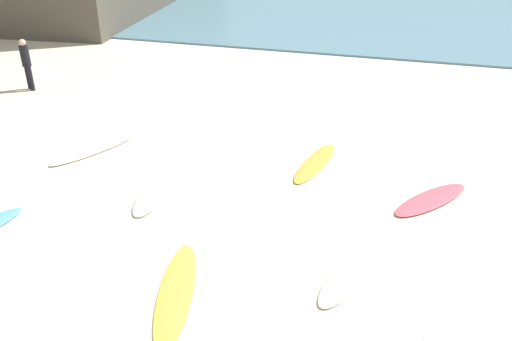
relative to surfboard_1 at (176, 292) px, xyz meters
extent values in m
plane|color=beige|center=(-1.27, 0.39, -0.03)|extent=(120.00, 120.00, 0.00)
ellipsoid|color=yellow|center=(0.00, 0.00, 0.00)|extent=(1.20, 2.62, 0.06)
ellipsoid|color=#D24B59|center=(3.92, 4.14, 0.00)|extent=(1.77, 2.05, 0.07)
ellipsoid|color=#F3E1C7|center=(-4.12, 4.31, 0.01)|extent=(1.48, 2.39, 0.08)
ellipsoid|color=white|center=(2.67, 1.41, 0.00)|extent=(1.30, 2.44, 0.07)
ellipsoid|color=gold|center=(1.30, 5.14, 0.00)|extent=(0.92, 2.35, 0.06)
ellipsoid|color=silver|center=(-1.73, 2.88, 0.01)|extent=(0.81, 2.22, 0.09)
cylinder|color=black|center=(-8.48, 7.80, 0.36)|extent=(0.14, 0.14, 0.78)
cylinder|color=black|center=(-8.65, 7.90, 0.36)|extent=(0.14, 0.14, 0.78)
cylinder|color=black|center=(-8.57, 7.85, 1.08)|extent=(0.38, 0.38, 0.65)
sphere|color=tan|center=(-8.57, 7.85, 1.51)|extent=(0.21, 0.21, 0.21)
camera|label=1|loc=(3.06, -5.96, 5.65)|focal=37.14mm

